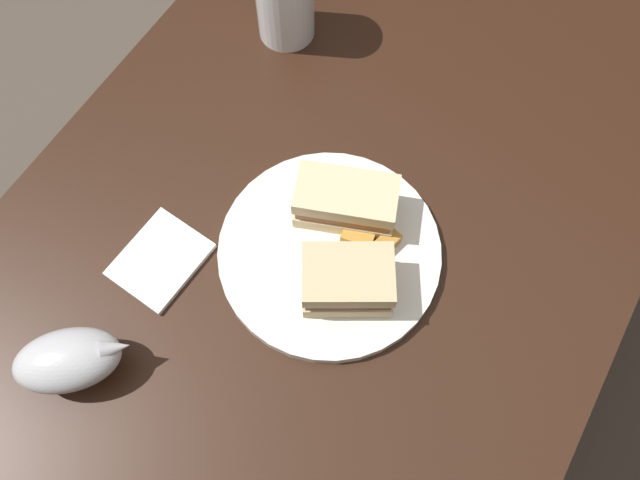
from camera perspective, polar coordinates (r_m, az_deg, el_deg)
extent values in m
plane|color=#4C4238|center=(1.48, -0.46, -10.96)|extent=(6.00, 6.00, 0.00)
cube|color=black|center=(1.14, -0.60, -7.24)|extent=(1.26, 0.76, 0.71)
cylinder|color=silver|center=(0.79, 0.85, -1.07)|extent=(0.28, 0.28, 0.02)
cube|color=#CCB284|center=(0.76, 2.42, -4.09)|extent=(0.11, 0.13, 0.02)
cube|color=brown|center=(0.74, 2.48, -3.61)|extent=(0.11, 0.12, 0.02)
cube|color=#CCB284|center=(0.72, 2.54, -3.10)|extent=(0.11, 0.13, 0.02)
cube|color=beige|center=(0.80, 2.28, 2.85)|extent=(0.10, 0.14, 0.02)
cube|color=#8C5B3D|center=(0.78, 2.33, 3.45)|extent=(0.10, 0.13, 0.02)
cube|color=beige|center=(0.76, 2.38, 4.08)|extent=(0.10, 0.14, 0.02)
cube|color=#AD702D|center=(0.79, 3.35, 1.29)|extent=(0.03, 0.05, 0.02)
cube|color=gold|center=(0.77, 3.61, -1.30)|extent=(0.04, 0.02, 0.02)
cube|color=#B77F33|center=(0.78, 5.64, -0.54)|extent=(0.05, 0.03, 0.02)
cube|color=gold|center=(0.78, 3.35, 0.10)|extent=(0.02, 0.04, 0.02)
cylinder|color=orange|center=(0.95, -3.10, 19.99)|extent=(0.07, 0.07, 0.09)
cylinder|color=#B7B7BC|center=(0.80, -20.75, -10.51)|extent=(0.04, 0.04, 0.02)
ellipsoid|color=#B7B7BC|center=(0.77, -21.59, -9.93)|extent=(0.13, 0.14, 0.06)
ellipsoid|color=#381E0F|center=(0.76, -21.77, -9.81)|extent=(0.11, 0.11, 0.02)
cone|color=#B7B7BC|center=(0.74, -17.73, -9.14)|extent=(0.04, 0.04, 0.02)
cube|color=white|center=(0.82, -14.05, -1.71)|extent=(0.12, 0.10, 0.01)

